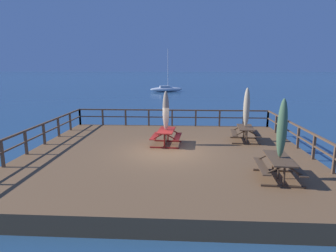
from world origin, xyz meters
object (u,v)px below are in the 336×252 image
object	(u,v)px
picnic_table_mid_centre	(166,134)
picnic_table_front_left	(279,163)
patio_umbrella_short_mid	(166,111)
patio_umbrella_short_front	(282,129)
patio_umbrella_tall_back_left	(247,108)
sailboat_distant	(166,89)
picnic_table_front_right	(245,131)

from	to	relation	value
picnic_table_mid_centre	picnic_table_front_left	size ratio (longest dim) A/B	0.92
patio_umbrella_short_mid	patio_umbrella_short_front	xyz separation A→B (m)	(4.15, -4.15, 0.07)
patio_umbrella_tall_back_left	sailboat_distant	world-z (taller)	sailboat_distant
picnic_table_front_right	sailboat_distant	size ratio (longest dim) A/B	0.22
picnic_table_front_right	patio_umbrella_short_mid	bearing A→B (deg)	-167.29
patio_umbrella_short_mid	sailboat_distant	size ratio (longest dim) A/B	0.35
patio_umbrella_short_mid	patio_umbrella_tall_back_left	bearing A→B (deg)	12.91
picnic_table_mid_centre	patio_umbrella_tall_back_left	world-z (taller)	patio_umbrella_tall_back_left
picnic_table_mid_centre	patio_umbrella_short_front	world-z (taller)	patio_umbrella_short_front
patio_umbrella_tall_back_left	patio_umbrella_short_front	distance (m)	5.09
picnic_table_mid_centre	patio_umbrella_short_front	bearing A→B (deg)	-45.12
patio_umbrella_short_front	picnic_table_front_left	bearing A→B (deg)	-165.58
picnic_table_front_right	picnic_table_mid_centre	size ratio (longest dim) A/B	1.00
picnic_table_mid_centre	patio_umbrella_short_front	xyz separation A→B (m)	(4.13, -4.15, 1.23)
patio_umbrella_tall_back_left	sailboat_distant	bearing A→B (deg)	99.70
patio_umbrella_short_mid	picnic_table_front_right	bearing A→B (deg)	12.71
picnic_table_front_left	patio_umbrella_tall_back_left	world-z (taller)	patio_umbrella_tall_back_left
picnic_table_mid_centre	patio_umbrella_tall_back_left	distance (m)	4.34
patio_umbrella_tall_back_left	patio_umbrella_short_front	xyz separation A→B (m)	(0.07, -5.09, -0.00)
sailboat_distant	picnic_table_front_right	bearing A→B (deg)	-80.30
patio_umbrella_tall_back_left	patio_umbrella_short_mid	bearing A→B (deg)	-167.09
picnic_table_mid_centre	picnic_table_front_left	bearing A→B (deg)	-45.20
picnic_table_front_left	sailboat_distant	size ratio (longest dim) A/B	0.24
picnic_table_front_left	patio_umbrella_short_front	xyz separation A→B (m)	(0.01, 0.00, 1.22)
patio_umbrella_tall_back_left	sailboat_distant	distance (m)	38.47
patio_umbrella_short_mid	patio_umbrella_short_front	world-z (taller)	patio_umbrella_short_front
patio_umbrella_short_mid	picnic_table_mid_centre	bearing A→B (deg)	-19.03
patio_umbrella_short_mid	sailboat_distant	bearing A→B (deg)	93.54
picnic_table_mid_centre	patio_umbrella_short_front	size ratio (longest dim) A/B	0.62
picnic_table_front_right	picnic_table_mid_centre	distance (m)	4.16
patio_umbrella_short_front	sailboat_distant	world-z (taller)	sailboat_distant
picnic_table_front_left	patio_umbrella_tall_back_left	distance (m)	5.23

